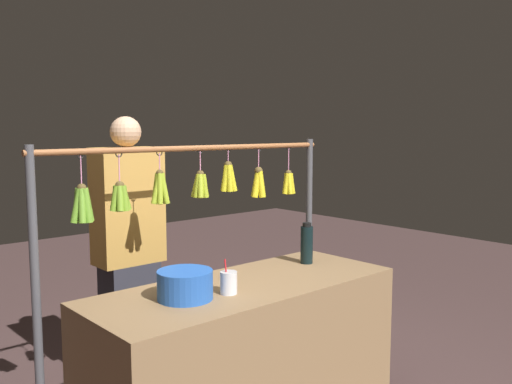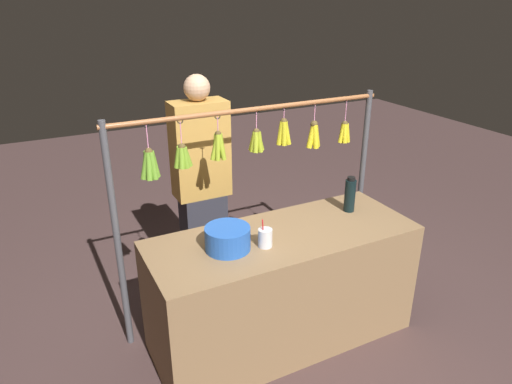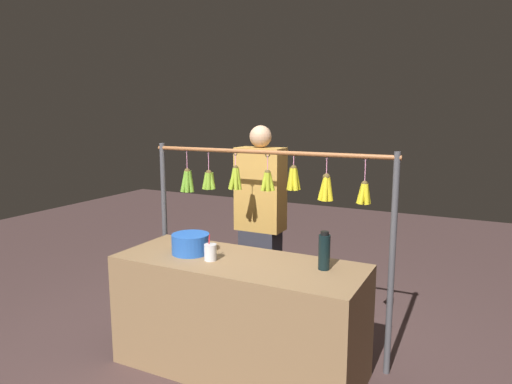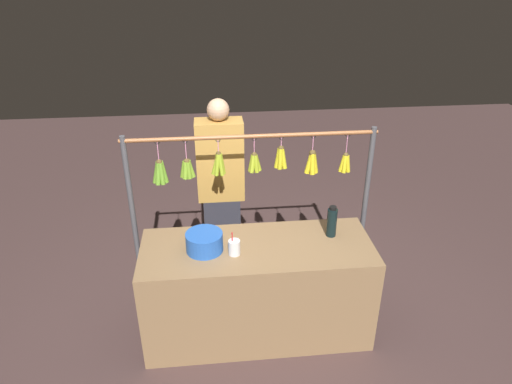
{
  "view_description": "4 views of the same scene",
  "coord_description": "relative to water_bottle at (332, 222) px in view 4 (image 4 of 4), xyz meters",
  "views": [
    {
      "loc": [
        1.91,
        2.23,
        1.66
      ],
      "look_at": [
        -0.08,
        0.0,
        1.32
      ],
      "focal_mm": 38.98,
      "sensor_mm": 36.0,
      "label": 1
    },
    {
      "loc": [
        1.36,
        2.27,
        2.25
      ],
      "look_at": [
        0.2,
        0.0,
        1.15
      ],
      "focal_mm": 32.58,
      "sensor_mm": 36.0,
      "label": 2
    },
    {
      "loc": [
        -1.51,
        2.71,
        1.84
      ],
      "look_at": [
        -0.14,
        0.0,
        1.32
      ],
      "focal_mm": 32.48,
      "sensor_mm": 36.0,
      "label": 3
    },
    {
      "loc": [
        0.31,
        2.89,
        2.77
      ],
      "look_at": [
        0.01,
        0.0,
        1.28
      ],
      "focal_mm": 32.25,
      "sensor_mm": 36.0,
      "label": 4
    }
  ],
  "objects": [
    {
      "name": "ground_plane",
      "position": [
        0.59,
        0.1,
        -0.94
      ],
      "size": [
        12.0,
        12.0,
        0.0
      ],
      "primitive_type": "plane",
      "color": "#4B3533"
    },
    {
      "name": "water_bottle",
      "position": [
        0.0,
        0.0,
        0.0
      ],
      "size": [
        0.08,
        0.08,
        0.26
      ],
      "color": "black",
      "rests_on": "market_counter"
    },
    {
      "name": "drink_cup",
      "position": [
        0.77,
        0.18,
        -0.06
      ],
      "size": [
        0.09,
        0.09,
        0.18
      ],
      "color": "silver",
      "rests_on": "market_counter"
    },
    {
      "name": "blue_bucket",
      "position": [
        0.99,
        0.1,
        -0.05
      ],
      "size": [
        0.28,
        0.28,
        0.14
      ],
      "primitive_type": "cylinder",
      "color": "blue",
      "rests_on": "market_counter"
    },
    {
      "name": "vendor_person",
      "position": [
        0.83,
        -0.74,
        -0.08
      ],
      "size": [
        0.41,
        0.22,
        1.73
      ],
      "color": "#2D2D38",
      "rests_on": "ground"
    },
    {
      "name": "market_counter",
      "position": [
        0.59,
        0.1,
        -0.53
      ],
      "size": [
        1.77,
        0.69,
        0.82
      ],
      "primitive_type": "cube",
      "color": "olive",
      "rests_on": "ground"
    },
    {
      "name": "display_rack",
      "position": [
        0.62,
        -0.33,
        0.21
      ],
      "size": [
        2.0,
        0.12,
        1.58
      ],
      "color": "#4C4C51",
      "rests_on": "ground"
    }
  ]
}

